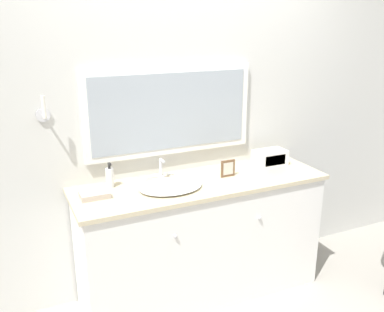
{
  "coord_description": "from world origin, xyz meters",
  "views": [
    {
      "loc": [
        -1.24,
        -2.25,
        2.02
      ],
      "look_at": [
        -0.07,
        0.29,
        1.11
      ],
      "focal_mm": 40.0,
      "sensor_mm": 36.0,
      "label": 1
    }
  ],
  "objects_px": {
    "soap_bottle": "(110,177)",
    "appliance_box": "(270,158)",
    "sink_basin": "(170,185)",
    "picture_frame": "(228,168)"
  },
  "relations": [
    {
      "from": "soap_bottle",
      "to": "appliance_box",
      "type": "distance_m",
      "value": 1.26
    },
    {
      "from": "sink_basin",
      "to": "appliance_box",
      "type": "xyz_separation_m",
      "value": [
        0.89,
        0.12,
        0.04
      ]
    },
    {
      "from": "soap_bottle",
      "to": "appliance_box",
      "type": "bearing_deg",
      "value": -2.96
    },
    {
      "from": "sink_basin",
      "to": "soap_bottle",
      "type": "xyz_separation_m",
      "value": [
        -0.37,
        0.19,
        0.05
      ]
    },
    {
      "from": "sink_basin",
      "to": "picture_frame",
      "type": "xyz_separation_m",
      "value": [
        0.47,
        0.03,
        0.04
      ]
    },
    {
      "from": "appliance_box",
      "to": "picture_frame",
      "type": "xyz_separation_m",
      "value": [
        -0.43,
        -0.09,
        0.0
      ]
    },
    {
      "from": "sink_basin",
      "to": "soap_bottle",
      "type": "bearing_deg",
      "value": 153.01
    },
    {
      "from": "sink_basin",
      "to": "soap_bottle",
      "type": "height_order",
      "value": "soap_bottle"
    },
    {
      "from": "sink_basin",
      "to": "appliance_box",
      "type": "bearing_deg",
      "value": 7.75
    },
    {
      "from": "soap_bottle",
      "to": "picture_frame",
      "type": "distance_m",
      "value": 0.85
    }
  ]
}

